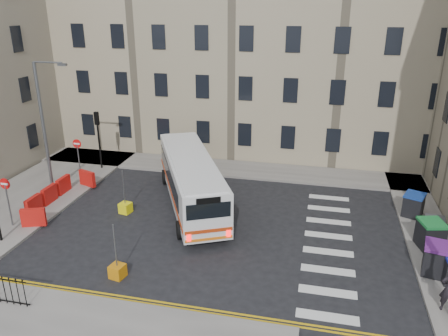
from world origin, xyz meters
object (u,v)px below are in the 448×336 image
at_px(wheelie_bin_b, 436,259).
at_px(wheelie_bin_d, 433,229).
at_px(streetlamp, 43,127).
at_px(bollard_chevron, 118,271).
at_px(wheelie_bin_c, 430,234).
at_px(wheelie_bin_e, 413,205).
at_px(bollard_yellow, 126,208).
at_px(bus, 191,179).

xyz_separation_m(wheelie_bin_b, wheelie_bin_d, (0.49, 3.01, -0.10)).
distance_m(streetlamp, bollard_chevron, 11.62).
xyz_separation_m(wheelie_bin_c, wheelie_bin_e, (-0.21, 3.42, -0.05)).
bearing_deg(bollard_yellow, streetlamp, 165.22).
bearing_deg(wheelie_bin_d, wheelie_bin_e, 110.06).
bearing_deg(wheelie_bin_c, wheelie_bin_e, 79.55).
bearing_deg(streetlamp, wheelie_bin_e, 4.09).
bearing_deg(bus, streetlamp, 156.22).
bearing_deg(wheelie_bin_d, bollard_chevron, -146.64).
distance_m(bus, wheelie_bin_b, 13.35).
bearing_deg(bollard_yellow, bus, 28.70).
xyz_separation_m(wheelie_bin_c, wheelie_bin_d, (0.30, 0.74, -0.09)).
xyz_separation_m(wheelie_bin_b, bollard_yellow, (-15.91, 2.66, -0.55)).
xyz_separation_m(wheelie_bin_b, wheelie_bin_e, (-0.01, 5.69, -0.06)).
bearing_deg(wheelie_bin_d, bollard_yellow, -169.44).
relative_size(wheelie_bin_d, bollard_yellow, 2.02).
distance_m(wheelie_bin_c, bollard_chevron, 14.82).
distance_m(bus, bollard_chevron, 7.94).
height_order(streetlamp, wheelie_bin_d, streetlamp).
relative_size(streetlamp, bollard_yellow, 13.57).
xyz_separation_m(bus, wheelie_bin_d, (13.03, -1.50, -0.93)).
bearing_deg(wheelie_bin_e, bollard_chevron, -124.21).
relative_size(wheelie_bin_e, bollard_chevron, 2.43).
bearing_deg(wheelie_bin_b, wheelie_bin_d, 93.28).
distance_m(streetlamp, wheelie_bin_b, 22.22).
bearing_deg(streetlamp, bollard_yellow, -14.78).
bearing_deg(streetlamp, bus, 2.30).
xyz_separation_m(bus, wheelie_bin_e, (12.52, 1.18, -0.88)).
xyz_separation_m(bus, bollard_chevron, (-1.01, -7.76, -1.38)).
bearing_deg(bus, bollard_yellow, -177.38).
bearing_deg(bollard_chevron, wheelie_bin_b, 13.47).
bearing_deg(bus, bollard_chevron, -123.49).
bearing_deg(wheelie_bin_b, wheelie_bin_e, 102.70).
xyz_separation_m(streetlamp, wheelie_bin_b, (21.55, -4.15, -3.48)).
xyz_separation_m(streetlamp, bollard_chevron, (8.00, -7.39, -4.04)).
height_order(streetlamp, bollard_yellow, streetlamp).
distance_m(streetlamp, bollard_yellow, 7.09).
relative_size(streetlamp, wheelie_bin_d, 6.71).
xyz_separation_m(wheelie_bin_b, wheelie_bin_c, (0.19, 2.27, -0.01)).
bearing_deg(wheelie_bin_d, bus, -177.22).
height_order(wheelie_bin_d, bollard_yellow, wheelie_bin_d).
distance_m(bus, wheelie_bin_e, 12.61).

